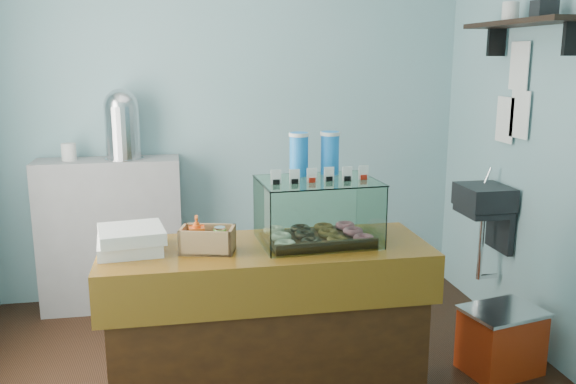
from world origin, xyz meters
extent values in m
cube|color=#7CB1B5|center=(0.00, 1.50, 1.40)|extent=(3.50, 0.04, 2.80)
cube|color=#7CB1B5|center=(0.00, -1.50, 1.40)|extent=(3.50, 0.04, 2.80)
cube|color=#7CB1B5|center=(1.75, 0.00, 1.40)|extent=(0.04, 3.00, 2.80)
cube|color=black|center=(1.58, 0.55, 0.90)|extent=(0.30, 0.35, 0.15)
cube|color=black|center=(1.71, 0.55, 0.70)|extent=(0.04, 0.30, 0.35)
cylinder|color=silver|center=(1.65, 0.65, 1.02)|extent=(0.02, 0.02, 0.12)
cylinder|color=silver|center=(1.58, 0.55, 0.55)|extent=(0.04, 0.04, 0.45)
cube|color=black|center=(1.60, 0.30, 2.00)|extent=(0.25, 1.00, 0.03)
cube|color=black|center=(1.67, -0.10, 1.90)|extent=(0.12, 0.03, 0.18)
cube|color=black|center=(1.67, 0.70, 1.90)|extent=(0.12, 0.03, 0.18)
cube|color=white|center=(1.73, 0.45, 1.45)|extent=(0.01, 0.21, 0.30)
cube|color=white|center=(1.73, 0.62, 1.40)|extent=(0.01, 0.21, 0.30)
cube|color=white|center=(1.73, 0.50, 1.75)|extent=(0.01, 0.21, 0.30)
cube|color=#44230D|center=(0.00, -0.25, 0.42)|extent=(1.50, 0.56, 0.84)
cube|color=#462809|center=(0.00, -0.25, 0.87)|extent=(1.60, 0.60, 0.06)
cube|color=#462809|center=(0.00, -0.53, 0.75)|extent=(1.60, 0.04, 0.18)
cube|color=#959698|center=(-0.90, 1.32, 0.55)|extent=(1.00, 0.32, 1.10)
cube|color=#32180F|center=(0.26, -0.22, 0.91)|extent=(0.53, 0.39, 0.02)
torus|color=silver|center=(0.08, -0.35, 0.94)|extent=(0.10, 0.10, 0.03)
torus|color=black|center=(0.21, -0.35, 0.94)|extent=(0.10, 0.10, 0.03)
torus|color=brown|center=(0.34, -0.34, 0.94)|extent=(0.10, 0.10, 0.03)
torus|color=#E26A88|center=(0.46, -0.33, 0.94)|extent=(0.10, 0.10, 0.03)
torus|color=silver|center=(0.07, -0.23, 0.94)|extent=(0.10, 0.10, 0.03)
torus|color=black|center=(0.20, -0.23, 0.94)|extent=(0.10, 0.10, 0.03)
torus|color=brown|center=(0.33, -0.22, 0.94)|extent=(0.10, 0.10, 0.03)
torus|color=#E26A88|center=(0.46, -0.21, 0.94)|extent=(0.10, 0.10, 0.03)
torus|color=silver|center=(0.06, -0.11, 0.94)|extent=(0.10, 0.10, 0.03)
torus|color=black|center=(0.19, -0.10, 0.94)|extent=(0.10, 0.10, 0.03)
torus|color=brown|center=(0.32, -0.10, 0.94)|extent=(0.10, 0.10, 0.03)
torus|color=#E26A88|center=(0.45, -0.09, 0.94)|extent=(0.10, 0.10, 0.03)
cube|color=white|center=(0.28, -0.43, 1.05)|extent=(0.56, 0.04, 0.31)
cube|color=white|center=(0.25, -0.02, 1.05)|extent=(0.56, 0.04, 0.31)
cube|color=white|center=(-0.02, -0.24, 1.05)|extent=(0.03, 0.41, 0.31)
cube|color=white|center=(0.55, -0.21, 1.05)|extent=(0.03, 0.41, 0.31)
cube|color=white|center=(0.26, -0.22, 1.21)|extent=(0.60, 0.45, 0.01)
cube|color=white|center=(0.04, -0.28, 1.25)|extent=(0.05, 0.01, 0.07)
cube|color=black|center=(0.04, -0.28, 1.23)|extent=(0.03, 0.02, 0.02)
cube|color=white|center=(0.13, -0.28, 1.25)|extent=(0.05, 0.01, 0.07)
cube|color=black|center=(0.13, -0.28, 1.23)|extent=(0.03, 0.02, 0.02)
cube|color=white|center=(0.22, -0.27, 1.25)|extent=(0.05, 0.01, 0.07)
cube|color=#B31F0E|center=(0.22, -0.27, 1.23)|extent=(0.03, 0.02, 0.02)
cube|color=white|center=(0.31, -0.27, 1.25)|extent=(0.05, 0.01, 0.07)
cube|color=black|center=(0.31, -0.27, 1.23)|extent=(0.03, 0.02, 0.02)
cube|color=white|center=(0.40, -0.26, 1.25)|extent=(0.05, 0.01, 0.07)
cube|color=black|center=(0.40, -0.26, 1.23)|extent=(0.03, 0.02, 0.02)
cube|color=white|center=(0.49, -0.26, 1.25)|extent=(0.05, 0.01, 0.07)
cube|color=#B31F0E|center=(0.49, -0.26, 1.23)|extent=(0.03, 0.02, 0.02)
cylinder|color=#1B81E6|center=(0.19, -0.09, 1.32)|extent=(0.09, 0.09, 0.22)
cylinder|color=silver|center=(0.19, -0.09, 1.42)|extent=(0.10, 0.10, 0.02)
cylinder|color=#1B81E6|center=(0.36, -0.08, 1.32)|extent=(0.09, 0.09, 0.22)
cylinder|color=silver|center=(0.36, -0.08, 1.42)|extent=(0.10, 0.10, 0.02)
cube|color=#A87C54|center=(-0.29, -0.29, 0.91)|extent=(0.28, 0.21, 0.01)
cube|color=#A87C54|center=(-0.30, -0.36, 0.96)|extent=(0.25, 0.08, 0.12)
cube|color=#A87C54|center=(-0.27, -0.23, 0.96)|extent=(0.25, 0.08, 0.12)
cube|color=#A87C54|center=(-0.40, -0.26, 0.96)|extent=(0.05, 0.15, 0.12)
cube|color=#A87C54|center=(-0.17, -0.32, 0.96)|extent=(0.05, 0.15, 0.12)
imported|color=#F15A16|center=(-0.33, -0.28, 0.99)|extent=(0.09, 0.09, 0.16)
cylinder|color=#4E9B2A|center=(-0.23, -0.31, 0.96)|extent=(0.06, 0.06, 0.10)
cylinder|color=silver|center=(-0.23, -0.31, 1.02)|extent=(0.05, 0.05, 0.01)
cube|color=silver|center=(-0.65, -0.22, 0.93)|extent=(0.32, 0.32, 0.06)
cube|color=silver|center=(-0.64, -0.23, 0.99)|extent=(0.34, 0.34, 0.06)
cylinder|color=silver|center=(-0.78, 1.31, 1.10)|extent=(0.27, 0.27, 0.01)
cylinder|color=silver|center=(-0.78, 1.31, 1.29)|extent=(0.24, 0.24, 0.36)
sphere|color=silver|center=(-0.78, 1.31, 1.47)|extent=(0.24, 0.24, 0.24)
cube|color=#BA300E|center=(1.40, -0.08, 0.18)|extent=(0.47, 0.39, 0.36)
cube|color=silver|center=(1.40, -0.08, 0.37)|extent=(0.50, 0.42, 0.02)
camera|label=1|loc=(-0.41, -3.07, 1.80)|focal=38.00mm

